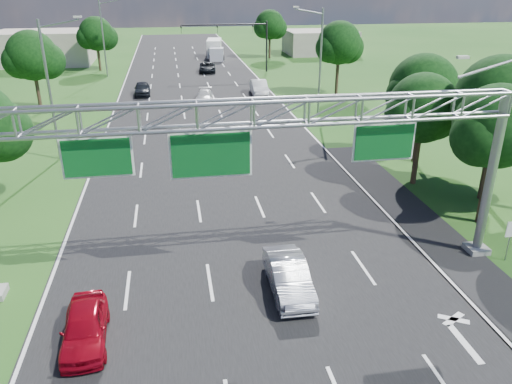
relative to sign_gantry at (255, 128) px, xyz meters
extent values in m
plane|color=#1D4C16|center=(-0.33, 18.00, -6.89)|extent=(220.00, 220.00, 0.00)
cube|color=black|center=(-0.33, 18.00, -6.89)|extent=(18.00, 180.00, 0.02)
cube|color=black|center=(9.87, 2.00, -6.89)|extent=(3.00, 30.00, 0.02)
cube|color=gray|center=(11.17, 0.00, -6.74)|extent=(1.00, 1.00, 0.30)
cylinder|color=gray|center=(11.17, 0.00, -2.89)|extent=(0.44, 0.44, 8.00)
cylinder|color=gray|center=(9.97, 0.00, 2.11)|extent=(2.54, 0.12, 0.79)
cube|color=beige|center=(8.77, 0.00, 2.61)|extent=(0.50, 0.22, 0.12)
cube|color=white|center=(-6.33, -0.02, -0.89)|extent=(2.80, 0.05, 1.70)
cube|color=#0A511E|center=(-6.33, -0.08, -0.89)|extent=(2.62, 0.05, 1.52)
cube|color=white|center=(-1.83, -0.02, -1.04)|extent=(3.40, 0.05, 2.00)
cube|color=#0A511E|center=(-1.83, -0.08, -1.04)|extent=(3.22, 0.05, 1.82)
cube|color=white|center=(5.67, -0.02, -0.89)|extent=(2.80, 0.05, 1.70)
cube|color=#0A511E|center=(5.67, -0.08, -0.89)|extent=(2.62, 0.05, 1.52)
cylinder|color=gray|center=(12.07, -1.00, -5.89)|extent=(0.06, 0.06, 2.00)
cube|color=white|center=(12.07, -1.03, -5.19)|extent=(0.60, 0.04, 0.80)
cylinder|color=black|center=(10.67, 53.00, -3.39)|extent=(0.24, 0.24, 7.00)
cylinder|color=black|center=(4.67, 53.00, -0.29)|extent=(12.00, 0.18, 0.18)
imported|color=black|center=(-1.33, 53.00, -0.84)|extent=(0.18, 0.22, 1.10)
imported|color=black|center=(3.67, 53.00, -0.84)|extent=(0.18, 0.22, 1.10)
imported|color=black|center=(8.67, 53.00, -0.84)|extent=(0.18, 0.22, 1.10)
cylinder|color=gray|center=(-11.83, 18.00, -1.89)|extent=(0.20, 0.20, 10.00)
cylinder|color=gray|center=(-10.53, 18.00, 2.81)|extent=(2.78, 0.12, 0.60)
cube|color=beige|center=(-9.23, 18.00, 3.21)|extent=(0.55, 0.22, 0.12)
cylinder|color=gray|center=(-11.83, 53.00, -1.89)|extent=(0.20, 0.20, 10.00)
cylinder|color=gray|center=(-10.53, 53.00, 2.81)|extent=(2.78, 0.12, 0.60)
cylinder|color=gray|center=(11.17, 28.00, -1.89)|extent=(0.20, 0.20, 10.00)
cylinder|color=gray|center=(9.87, 28.00, 2.81)|extent=(2.78, 0.12, 0.60)
cube|color=beige|center=(8.57, 28.00, 3.21)|extent=(0.55, 0.22, 0.12)
cylinder|color=#2D2116|center=(13.17, 3.00, -5.02)|extent=(0.36, 0.36, 3.74)
sphere|color=black|center=(13.17, 3.00, -1.39)|extent=(4.40, 4.40, 4.40)
sphere|color=black|center=(14.27, 3.40, -1.94)|extent=(3.30, 3.30, 3.30)
sphere|color=black|center=(12.18, 2.70, -1.83)|extent=(3.08, 3.08, 3.08)
cylinder|color=#2D2116|center=(15.17, 6.00, -4.80)|extent=(0.36, 0.36, 4.18)
sphere|color=black|center=(15.17, 6.00, -0.71)|extent=(5.00, 5.00, 5.00)
sphere|color=black|center=(16.42, 6.40, -1.34)|extent=(3.75, 3.75, 3.75)
sphere|color=black|center=(14.04, 5.70, -1.21)|extent=(3.50, 3.50, 3.50)
cylinder|color=#2D2116|center=(12.17, 9.00, -5.24)|extent=(0.36, 0.36, 3.30)
sphere|color=black|center=(12.17, 9.00, -1.83)|extent=(4.40, 4.40, 4.40)
sphere|color=black|center=(13.27, 9.40, -2.38)|extent=(3.30, 3.30, 3.30)
sphere|color=black|center=(11.18, 8.70, -2.27)|extent=(3.08, 3.08, 3.08)
cylinder|color=#2D2116|center=(14.17, 13.00, -5.13)|extent=(0.36, 0.36, 3.52)
sphere|color=black|center=(14.17, 13.00, -1.45)|extent=(4.80, 4.80, 4.80)
sphere|color=black|center=(15.37, 13.40, -2.05)|extent=(3.60, 3.60, 3.60)
sphere|color=black|center=(13.09, 12.70, -1.93)|extent=(3.36, 3.36, 3.36)
sphere|color=black|center=(-13.13, 10.40, -2.49)|extent=(3.60, 3.60, 3.60)
cylinder|color=#2D2116|center=(-16.33, 33.00, -5.02)|extent=(0.36, 0.36, 3.74)
sphere|color=black|center=(-16.33, 33.00, -1.23)|extent=(4.80, 4.80, 4.80)
sphere|color=black|center=(-15.13, 33.40, -1.83)|extent=(3.60, 3.60, 3.60)
sphere|color=black|center=(-17.41, 32.70, -1.71)|extent=(3.36, 3.36, 3.36)
cylinder|color=#2D2116|center=(-13.33, 58.00, -5.24)|extent=(0.36, 0.36, 3.30)
sphere|color=black|center=(-13.33, 58.00, -1.67)|extent=(4.80, 4.80, 4.80)
sphere|color=black|center=(-12.13, 58.40, -2.27)|extent=(3.60, 3.60, 3.60)
sphere|color=black|center=(-14.41, 57.70, -2.15)|extent=(3.36, 3.36, 3.36)
cylinder|color=#2D2116|center=(15.67, 36.00, -4.91)|extent=(0.36, 0.36, 3.96)
sphere|color=black|center=(15.67, 36.00, -1.01)|extent=(4.80, 4.80, 4.80)
sphere|color=black|center=(16.87, 36.40, -1.61)|extent=(3.60, 3.60, 3.60)
sphere|color=black|center=(14.59, 35.70, -1.49)|extent=(3.36, 3.36, 3.36)
cylinder|color=#2D2116|center=(13.67, 66.00, -5.13)|extent=(0.36, 0.36, 3.52)
sphere|color=black|center=(13.67, 66.00, -1.45)|extent=(4.80, 4.80, 4.80)
sphere|color=black|center=(14.87, 66.40, -2.05)|extent=(3.60, 3.60, 3.60)
sphere|color=black|center=(12.59, 65.70, -1.93)|extent=(3.36, 3.36, 3.36)
cube|color=#A09286|center=(-22.33, 66.00, -4.39)|extent=(14.00, 10.00, 5.00)
cube|color=#A09286|center=(23.67, 70.00, -4.89)|extent=(12.00, 9.00, 4.00)
imported|color=maroon|center=(-7.00, -3.68, -6.21)|extent=(1.81, 4.05, 1.35)
imported|color=#A3A6AF|center=(1.17, -1.71, -6.16)|extent=(1.58, 4.45, 1.46)
imported|color=beige|center=(0.33, 35.51, -6.30)|extent=(2.22, 4.30, 1.19)
imported|color=black|center=(2.15, 53.99, -6.21)|extent=(2.62, 5.07, 1.37)
imported|color=black|center=(-6.55, 39.68, -6.14)|extent=(1.88, 4.44, 1.50)
imported|color=silver|center=(6.86, 37.70, -6.07)|extent=(1.97, 5.07, 1.64)
cube|color=silver|center=(4.51, 68.30, -5.32)|extent=(3.05, 5.98, 2.86)
cube|color=silver|center=(4.51, 64.29, -5.84)|extent=(2.46, 2.38, 2.10)
cylinder|color=black|center=(3.46, 64.48, -6.41)|extent=(0.33, 0.95, 0.95)
cylinder|color=black|center=(5.56, 64.48, -6.41)|extent=(0.33, 0.95, 0.95)
cylinder|color=black|center=(3.46, 70.21, -6.41)|extent=(0.33, 0.95, 0.95)
cylinder|color=black|center=(5.56, 70.21, -6.41)|extent=(0.33, 0.95, 0.95)
camera|label=1|loc=(-3.28, -19.47, 5.62)|focal=35.00mm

